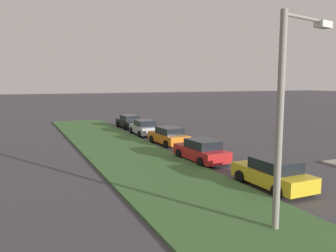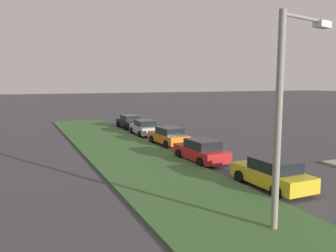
# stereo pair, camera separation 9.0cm
# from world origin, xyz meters

# --- Properties ---
(grass_median) EXTENTS (60.00, 6.00, 0.12)m
(grass_median) POSITION_xyz_m (10.00, 7.62, 0.06)
(grass_median) COLOR #3D6633
(grass_median) RESTS_ON ground
(parked_car_yellow) EXTENTS (4.32, 2.06, 1.47)m
(parked_car_yellow) POSITION_xyz_m (7.28, 3.48, 0.72)
(parked_car_yellow) COLOR gold
(parked_car_yellow) RESTS_ON ground
(parked_car_red) EXTENTS (4.38, 2.18, 1.47)m
(parked_car_red) POSITION_xyz_m (13.57, 3.88, 0.72)
(parked_car_red) COLOR red
(parked_car_red) RESTS_ON ground
(parked_car_orange) EXTENTS (4.40, 2.21, 1.47)m
(parked_car_orange) POSITION_xyz_m (19.91, 3.36, 0.72)
(parked_car_orange) COLOR orange
(parked_car_orange) RESTS_ON ground
(parked_car_silver) EXTENTS (4.35, 2.11, 1.47)m
(parked_car_silver) POSITION_xyz_m (25.65, 3.39, 0.72)
(parked_car_silver) COLOR #B2B5BA
(parked_car_silver) RESTS_ON ground
(parked_car_black) EXTENTS (4.34, 2.11, 1.47)m
(parked_car_black) POSITION_xyz_m (30.99, 3.23, 0.72)
(parked_car_black) COLOR black
(parked_car_black) RESTS_ON ground
(streetlight) EXTENTS (0.90, 2.84, 7.50)m
(streetlight) POSITION_xyz_m (3.48, 6.42, 4.39)
(streetlight) COLOR gray
(streetlight) RESTS_ON ground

